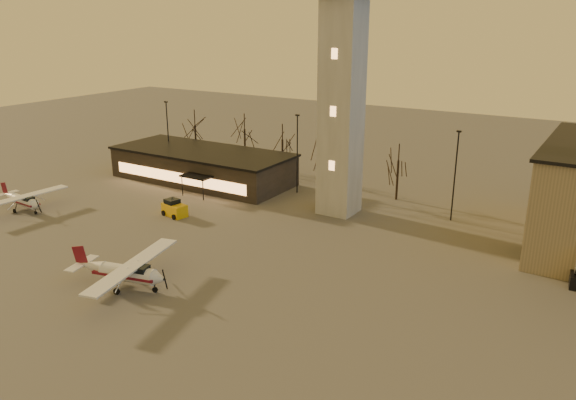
% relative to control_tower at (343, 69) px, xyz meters
% --- Properties ---
extents(ground, '(220.00, 220.00, 0.00)m').
position_rel_control_tower_xyz_m(ground, '(0.00, -30.00, -16.33)').
color(ground, '#494643').
rests_on(ground, ground).
extents(control_tower, '(6.80, 6.80, 32.60)m').
position_rel_control_tower_xyz_m(control_tower, '(0.00, 0.00, 0.00)').
color(control_tower, gray).
rests_on(control_tower, ground).
extents(terminal, '(25.40, 12.20, 4.30)m').
position_rel_control_tower_xyz_m(terminal, '(-21.99, 1.98, -14.17)').
color(terminal, black).
rests_on(terminal, ground).
extents(light_poles, '(58.50, 12.25, 10.14)m').
position_rel_control_tower_xyz_m(light_poles, '(0.50, 1.00, -10.92)').
color(light_poles, black).
rests_on(light_poles, ground).
extents(tree_row, '(37.20, 9.20, 8.80)m').
position_rel_control_tower_xyz_m(tree_row, '(-13.70, 9.16, -10.39)').
color(tree_row, black).
rests_on(tree_row, ground).
extents(cessna_front, '(9.38, 11.75, 3.24)m').
position_rel_control_tower_xyz_m(cessna_front, '(-5.99, -26.56, -15.22)').
color(cessna_front, silver).
rests_on(cessna_front, ground).
extents(cessna_rear, '(8.16, 10.30, 2.83)m').
position_rel_control_tower_xyz_m(cessna_rear, '(-31.30, -18.97, -15.36)').
color(cessna_rear, silver).
rests_on(cessna_rear, ground).
extents(service_cart, '(3.27, 2.42, 1.90)m').
position_rel_control_tower_xyz_m(service_cart, '(-15.35, -11.03, -15.60)').
color(service_cart, gold).
rests_on(service_cart, ground).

